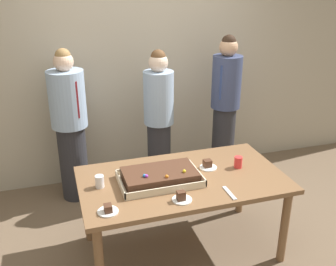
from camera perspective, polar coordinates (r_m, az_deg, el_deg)
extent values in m
plane|color=brown|center=(3.62, 1.99, -16.67)|extent=(12.00, 12.00, 0.00)
cube|color=#B2A893|center=(4.42, -4.73, 12.18)|extent=(8.00, 0.12, 3.00)
cube|color=brown|center=(3.22, 2.16, -6.91)|extent=(1.69, 0.94, 0.04)
cylinder|color=brown|center=(2.98, -10.07, -18.60)|extent=(0.07, 0.07, 0.68)
cylinder|color=brown|center=(3.43, 16.79, -13.07)|extent=(0.07, 0.07, 0.68)
cylinder|color=brown|center=(3.60, -11.82, -10.68)|extent=(0.07, 0.07, 0.68)
cylinder|color=brown|center=(3.99, 10.70, -7.11)|extent=(0.07, 0.07, 0.68)
cube|color=beige|center=(3.15, -1.21, -7.11)|extent=(0.66, 0.40, 0.01)
cube|color=beige|center=(2.97, -0.15, -8.37)|extent=(0.66, 0.01, 0.05)
cube|color=beige|center=(3.30, -2.17, -5.04)|extent=(0.66, 0.01, 0.05)
cube|color=beige|center=(3.07, -7.06, -7.44)|extent=(0.01, 0.40, 0.05)
cube|color=beige|center=(3.22, 4.33, -5.77)|extent=(0.01, 0.40, 0.05)
cube|color=#4C2D1E|center=(3.12, -1.22, -6.32)|extent=(0.59, 0.33, 0.09)
sphere|color=orange|center=(3.00, -0.18, -6.42)|extent=(0.03, 0.03, 0.03)
sphere|color=#2D84E0|center=(3.02, -3.49, -6.30)|extent=(0.03, 0.03, 0.03)
sphere|color=purple|center=(3.01, -3.20, -6.36)|extent=(0.03, 0.03, 0.03)
sphere|color=yellow|center=(3.08, 2.41, -5.65)|extent=(0.03, 0.03, 0.03)
cylinder|color=white|center=(2.91, 2.08, -9.80)|extent=(0.15, 0.15, 0.01)
cube|color=#4C2D1E|center=(2.89, 1.93, -9.20)|extent=(0.06, 0.05, 0.07)
cylinder|color=white|center=(2.81, -8.84, -11.36)|extent=(0.15, 0.15, 0.01)
cube|color=#4C2D1E|center=(2.79, -8.84, -10.89)|extent=(0.05, 0.06, 0.05)
cylinder|color=white|center=(3.38, 5.94, -5.07)|extent=(0.15, 0.15, 0.01)
cube|color=#4C2D1E|center=(3.37, 5.83, -4.47)|extent=(0.07, 0.06, 0.06)
cylinder|color=red|center=(3.40, 10.31, -4.26)|extent=(0.07, 0.07, 0.10)
cylinder|color=white|center=(3.10, -10.06, -7.05)|extent=(0.07, 0.07, 0.10)
cube|color=silver|center=(3.03, 9.05, -8.73)|extent=(0.03, 0.20, 0.01)
cylinder|color=#28282D|center=(4.24, -1.31, -3.72)|extent=(0.25, 0.25, 0.83)
cylinder|color=#93ADCC|center=(3.98, -1.39, 5.22)|extent=(0.31, 0.31, 0.55)
sphere|color=beige|center=(3.89, -1.45, 10.34)|extent=(0.20, 0.20, 0.20)
sphere|color=brown|center=(3.88, -1.45, 11.12)|extent=(0.15, 0.15, 0.15)
cylinder|color=#28282D|center=(4.50, 8.09, -1.70)|extent=(0.26, 0.26, 0.91)
cylinder|color=#384266|center=(4.26, 8.63, 7.45)|extent=(0.32, 0.32, 0.57)
cube|color=navy|center=(4.11, 7.93, 7.36)|extent=(0.04, 0.02, 0.36)
sphere|color=tan|center=(4.18, 8.93, 12.40)|extent=(0.20, 0.20, 0.20)
sphere|color=black|center=(4.17, 8.97, 13.13)|extent=(0.15, 0.15, 0.15)
cylinder|color=#28282D|center=(4.27, -13.73, -4.17)|extent=(0.29, 0.29, 0.83)
cylinder|color=#93ADCC|center=(4.01, -14.64, 4.86)|extent=(0.37, 0.37, 0.58)
cube|color=maroon|center=(3.86, -13.36, 4.74)|extent=(0.04, 0.02, 0.37)
sphere|color=beige|center=(3.92, -15.18, 10.12)|extent=(0.20, 0.20, 0.20)
sphere|color=olive|center=(3.91, -15.26, 10.89)|extent=(0.15, 0.15, 0.15)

